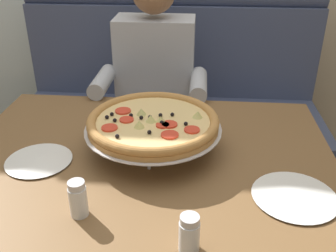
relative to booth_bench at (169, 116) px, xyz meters
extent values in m
cube|color=#424C6B|center=(0.00, -0.13, -0.17)|extent=(1.75, 0.60, 0.46)
cube|color=#424C6B|center=(0.00, 0.26, 0.29)|extent=(1.75, 0.18, 0.65)
cube|color=brown|center=(0.00, -0.96, 0.30)|extent=(1.31, 0.99, 0.04)
cylinder|color=black|center=(-0.58, -0.54, -0.06)|extent=(0.06, 0.06, 0.68)
cylinder|color=black|center=(0.58, -0.54, -0.06)|extent=(0.06, 0.06, 0.68)
cube|color=#2D3342|center=(-0.06, -0.38, 0.14)|extent=(0.34, 0.40, 0.15)
cylinder|color=#2D3342|center=(-0.16, -0.63, -0.17)|extent=(0.11, 0.11, 0.46)
cylinder|color=#2D3342|center=(0.04, -0.63, -0.17)|extent=(0.11, 0.11, 0.46)
cube|color=#B2B7C1|center=(-0.06, -0.16, 0.34)|extent=(0.40, 0.22, 0.56)
cylinder|color=#B2B7C1|center=(-0.29, -0.38, 0.36)|extent=(0.08, 0.28, 0.08)
cylinder|color=#B2B7C1|center=(0.17, -0.38, 0.36)|extent=(0.08, 0.28, 0.08)
cylinder|color=silver|center=(0.02, -1.04, 0.36)|extent=(0.01, 0.01, 0.08)
cylinder|color=silver|center=(-0.08, -0.85, 0.36)|extent=(0.01, 0.01, 0.08)
cylinder|color=silver|center=(0.13, -0.85, 0.36)|extent=(0.01, 0.01, 0.08)
torus|color=silver|center=(0.02, -0.91, 0.40)|extent=(0.26, 0.26, 0.01)
cylinder|color=silver|center=(0.02, -0.91, 0.41)|extent=(0.47, 0.47, 0.00)
cylinder|color=#B77F42|center=(0.02, -0.91, 0.42)|extent=(0.45, 0.45, 0.02)
torus|color=#B77F42|center=(0.02, -0.91, 0.44)|extent=(0.45, 0.45, 0.03)
cylinder|color=#E5C17A|center=(0.02, -0.91, 0.43)|extent=(0.39, 0.39, 0.01)
cylinder|color=red|center=(-0.11, -0.99, 0.44)|extent=(0.05, 0.05, 0.01)
cylinder|color=red|center=(-0.09, -0.86, 0.44)|extent=(0.06, 0.06, 0.01)
cylinder|color=red|center=(0.06, -0.95, 0.44)|extent=(0.05, 0.05, 0.01)
cylinder|color=red|center=(0.09, -1.02, 0.44)|extent=(0.06, 0.06, 0.01)
cylinder|color=red|center=(0.16, -0.98, 0.44)|extent=(0.05, 0.05, 0.01)
cylinder|color=red|center=(-0.07, -0.92, 0.44)|extent=(0.05, 0.05, 0.01)
cylinder|color=red|center=(0.08, -0.95, 0.44)|extent=(0.05, 0.05, 0.01)
sphere|color=black|center=(0.09, -0.88, 0.44)|extent=(0.01, 0.01, 0.01)
sphere|color=black|center=(0.06, -0.94, 0.44)|extent=(0.01, 0.01, 0.01)
sphere|color=black|center=(-0.12, -0.89, 0.44)|extent=(0.01, 0.01, 0.01)
sphere|color=black|center=(0.02, -1.01, 0.44)|extent=(0.01, 0.01, 0.01)
sphere|color=black|center=(-0.14, -0.92, 0.44)|extent=(0.01, 0.01, 0.01)
sphere|color=black|center=(-0.02, -0.91, 0.44)|extent=(0.01, 0.01, 0.01)
sphere|color=black|center=(-0.07, -1.05, 0.44)|extent=(0.01, 0.01, 0.01)
sphere|color=black|center=(0.05, -0.88, 0.44)|extent=(0.01, 0.01, 0.01)
sphere|color=black|center=(-0.10, -0.94, 0.44)|extent=(0.01, 0.01, 0.01)
sphere|color=black|center=(0.14, -0.94, 0.44)|extent=(0.01, 0.01, 0.01)
sphere|color=black|center=(0.01, -0.90, 0.44)|extent=(0.01, 0.01, 0.01)
sphere|color=black|center=(-0.06, -0.89, 0.44)|extent=(0.01, 0.01, 0.01)
cone|color=#CCC675|center=(-0.02, -0.87, 0.45)|extent=(0.04, 0.04, 0.02)
cone|color=#CCC675|center=(0.18, -0.88, 0.45)|extent=(0.04, 0.04, 0.02)
cone|color=#CCC675|center=(0.05, -0.93, 0.45)|extent=(0.04, 0.04, 0.02)
cone|color=#CCC675|center=(-0.02, -0.97, 0.45)|extent=(0.04, 0.04, 0.02)
cone|color=#CCC675|center=(0.02, -0.92, 0.45)|extent=(0.04, 0.04, 0.02)
cylinder|color=white|center=(0.17, -1.38, 0.36)|extent=(0.05, 0.05, 0.08)
cylinder|color=silver|center=(0.17, -1.38, 0.34)|extent=(0.04, 0.04, 0.04)
cylinder|color=silver|center=(0.17, -1.38, 0.42)|extent=(0.05, 0.05, 0.02)
cylinder|color=white|center=(-0.14, -1.28, 0.37)|extent=(0.05, 0.05, 0.09)
cylinder|color=#A82D19|center=(-0.14, -1.28, 0.34)|extent=(0.04, 0.04, 0.04)
cylinder|color=silver|center=(-0.14, -1.28, 0.42)|extent=(0.05, 0.05, 0.02)
cylinder|color=white|center=(-0.35, -1.03, 0.33)|extent=(0.16, 0.16, 0.01)
cone|color=white|center=(-0.35, -1.03, 0.33)|extent=(0.22, 0.22, 0.01)
cylinder|color=white|center=(0.47, -1.15, 0.33)|extent=(0.18, 0.18, 0.01)
cone|color=white|center=(0.47, -1.15, 0.33)|extent=(0.25, 0.25, 0.01)
cylinder|color=black|center=(-1.38, 1.16, -0.18)|extent=(0.02, 0.02, 0.44)
cylinder|color=black|center=(-1.12, 1.16, -0.18)|extent=(0.02, 0.02, 0.44)
cylinder|color=black|center=(-1.38, 1.42, -0.18)|extent=(0.02, 0.02, 0.44)
cylinder|color=black|center=(-1.12, 1.42, -0.18)|extent=(0.02, 0.02, 0.44)
cylinder|color=black|center=(-1.25, 1.29, 0.05)|extent=(0.40, 0.40, 0.02)
cube|color=black|center=(-1.25, 1.45, 0.25)|extent=(0.32, 0.03, 0.42)
camera|label=1|loc=(0.18, -2.09, 1.04)|focal=41.62mm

